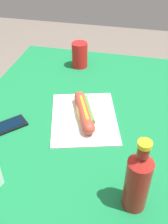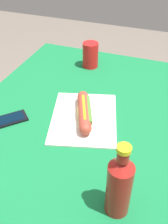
{
  "view_description": "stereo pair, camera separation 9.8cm",
  "coord_description": "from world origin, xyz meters",
  "px_view_note": "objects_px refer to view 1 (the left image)",
  "views": [
    {
      "loc": [
        0.77,
        0.18,
        1.4
      ],
      "look_at": [
        0.02,
        0.01,
        0.8
      ],
      "focal_mm": 42.74,
      "sensor_mm": 36.0,
      "label": 1
    },
    {
      "loc": [
        0.74,
        0.27,
        1.4
      ],
      "look_at": [
        0.02,
        0.01,
        0.8
      ],
      "focal_mm": 42.74,
      "sensor_mm": 36.0,
      "label": 2
    }
  ],
  "objects_px": {
    "cell_phone": "(8,126)",
    "soda_bottle": "(138,180)",
    "drinking_cup": "(80,55)",
    "hot_dog": "(84,112)"
  },
  "relations": [
    {
      "from": "hot_dog",
      "to": "cell_phone",
      "type": "xyz_separation_m",
      "value": [
        0.11,
        -0.26,
        -0.03
      ]
    },
    {
      "from": "soda_bottle",
      "to": "drinking_cup",
      "type": "relative_size",
      "value": 1.9
    },
    {
      "from": "cell_phone",
      "to": "soda_bottle",
      "type": "relative_size",
      "value": 0.6
    },
    {
      "from": "cell_phone",
      "to": "drinking_cup",
      "type": "relative_size",
      "value": 1.14
    },
    {
      "from": "drinking_cup",
      "to": "hot_dog",
      "type": "bearing_deg",
      "value": 15.93
    },
    {
      "from": "soda_bottle",
      "to": "hot_dog",
      "type": "bearing_deg",
      "value": -147.12
    },
    {
      "from": "soda_bottle",
      "to": "drinking_cup",
      "type": "bearing_deg",
      "value": -155.85
    },
    {
      "from": "soda_bottle",
      "to": "drinking_cup",
      "type": "xyz_separation_m",
      "value": [
        -0.71,
        -0.32,
        -0.04
      ]
    },
    {
      "from": "hot_dog",
      "to": "drinking_cup",
      "type": "xyz_separation_m",
      "value": [
        -0.39,
        -0.11,
        0.03
      ]
    },
    {
      "from": "cell_phone",
      "to": "soda_bottle",
      "type": "bearing_deg",
      "value": 65.21
    }
  ]
}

